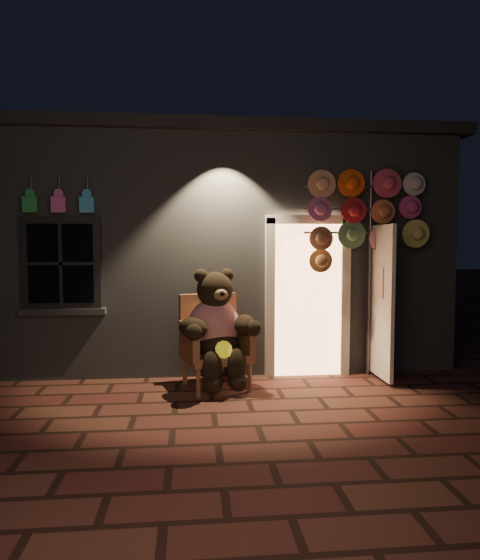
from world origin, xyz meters
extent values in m
plane|color=#512C1F|center=(0.00, 0.00, 0.00)|extent=(60.00, 60.00, 0.00)
cube|color=slate|center=(0.00, 4.00, 1.65)|extent=(7.00, 5.00, 3.30)
cube|color=black|center=(0.00, 4.00, 3.38)|extent=(7.30, 5.30, 0.16)
cube|color=black|center=(-1.90, 1.46, 1.55)|extent=(1.00, 0.10, 1.20)
cube|color=black|center=(-1.90, 1.43, 1.55)|extent=(0.82, 0.06, 1.02)
cube|color=slate|center=(-1.90, 1.46, 0.92)|extent=(1.10, 0.14, 0.08)
cube|color=#E69E67|center=(1.35, 1.48, 1.05)|extent=(0.92, 0.10, 2.10)
cube|color=beige|center=(0.83, 1.44, 1.05)|extent=(0.12, 0.12, 2.20)
cube|color=beige|center=(1.87, 1.44, 1.05)|extent=(0.12, 0.12, 2.20)
cube|color=beige|center=(1.35, 1.44, 2.13)|extent=(1.16, 0.12, 0.12)
cube|color=beige|center=(2.25, 1.10, 1.05)|extent=(0.05, 0.80, 2.00)
cube|color=#25893D|center=(-2.25, 1.38, 2.30)|extent=(0.18, 0.07, 0.20)
cylinder|color=#59595E|center=(-2.25, 1.44, 2.55)|extent=(0.02, 0.02, 0.25)
cube|color=#C75294|center=(-1.90, 1.38, 2.30)|extent=(0.18, 0.07, 0.20)
cylinder|color=#59595E|center=(-1.90, 1.44, 2.55)|extent=(0.02, 0.02, 0.25)
cube|color=#3895C5|center=(-1.55, 1.38, 2.30)|extent=(0.18, 0.07, 0.20)
cylinder|color=#59595E|center=(-1.55, 1.44, 2.55)|extent=(0.02, 0.02, 0.25)
cube|color=#955F39|center=(0.08, 0.94, 0.40)|extent=(0.92, 0.88, 0.11)
cube|color=#955F39|center=(-0.01, 1.25, 0.78)|extent=(0.75, 0.29, 0.76)
cube|color=#955F39|center=(-0.26, 0.82, 0.62)|extent=(0.26, 0.65, 0.43)
cube|color=#955F39|center=(0.43, 1.02, 0.62)|extent=(0.26, 0.65, 0.43)
cylinder|color=#955F39|center=(-0.15, 0.56, 0.17)|extent=(0.05, 0.05, 0.35)
cylinder|color=#955F39|center=(0.47, 0.74, 0.17)|extent=(0.05, 0.05, 0.35)
cylinder|color=#955F39|center=(-0.32, 1.14, 0.17)|extent=(0.05, 0.05, 0.35)
cylinder|color=#955F39|center=(0.31, 1.32, 0.17)|extent=(0.05, 0.05, 0.35)
ellipsoid|color=red|center=(0.05, 0.98, 0.78)|extent=(0.78, 0.69, 0.70)
ellipsoid|color=black|center=(0.07, 0.90, 0.57)|extent=(0.65, 0.59, 0.33)
sphere|color=black|center=(0.06, 0.93, 1.23)|extent=(0.55, 0.55, 0.45)
sphere|color=black|center=(-0.10, 0.91, 1.41)|extent=(0.18, 0.18, 0.18)
sphere|color=black|center=(0.21, 1.00, 1.41)|extent=(0.18, 0.18, 0.18)
ellipsoid|color=brown|center=(0.12, 0.73, 1.19)|extent=(0.20, 0.17, 0.14)
ellipsoid|color=black|center=(-0.21, 0.68, 0.81)|extent=(0.47, 0.52, 0.25)
ellipsoid|color=black|center=(0.43, 0.86, 0.81)|extent=(0.29, 0.47, 0.25)
ellipsoid|color=black|center=(0.00, 0.58, 0.34)|extent=(0.25, 0.25, 0.43)
ellipsoid|color=black|center=(0.30, 0.66, 0.34)|extent=(0.25, 0.25, 0.43)
sphere|color=black|center=(0.02, 0.52, 0.16)|extent=(0.23, 0.23, 0.23)
sphere|color=black|center=(0.32, 0.61, 0.16)|extent=(0.23, 0.23, 0.23)
cylinder|color=yellow|center=(0.15, 0.62, 0.55)|extent=(0.23, 0.14, 0.21)
cylinder|color=#59595E|center=(2.19, 1.38, 1.39)|extent=(0.04, 0.04, 2.78)
cylinder|color=#59595E|center=(1.89, 1.36, 2.57)|extent=(1.23, 0.03, 0.03)
cylinder|color=#59595E|center=(1.89, 1.36, 2.26)|extent=(1.23, 0.03, 0.03)
cylinder|color=#59595E|center=(1.89, 1.36, 1.95)|extent=(1.23, 0.03, 0.03)
cylinder|color=tan|center=(1.50, 1.30, 2.62)|extent=(0.35, 0.11, 0.35)
cylinder|color=#EB4E12|center=(1.91, 1.27, 2.62)|extent=(0.35, 0.11, 0.35)
cylinder|color=#D64059|center=(2.32, 1.24, 2.62)|extent=(0.35, 0.11, 0.35)
cylinder|color=beige|center=(2.73, 1.30, 2.62)|extent=(0.35, 0.11, 0.35)
cylinder|color=#B95984|center=(1.50, 1.27, 2.26)|extent=(0.35, 0.11, 0.35)
cylinder|color=#AF1B21|center=(1.91, 1.24, 2.26)|extent=(0.35, 0.11, 0.35)
cylinder|color=#D66B3F|center=(2.32, 1.30, 2.26)|extent=(0.35, 0.11, 0.35)
cylinder|color=#DA4080|center=(2.73, 1.27, 2.26)|extent=(0.35, 0.11, 0.35)
cylinder|color=#9D603F|center=(1.50, 1.24, 1.90)|extent=(0.35, 0.11, 0.35)
cylinder|color=#508355|center=(1.91, 1.30, 1.90)|extent=(0.35, 0.11, 0.35)
cylinder|color=pink|center=(2.32, 1.27, 1.90)|extent=(0.35, 0.11, 0.35)
cylinder|color=#DACD5F|center=(2.73, 1.24, 1.90)|extent=(0.35, 0.11, 0.35)
cylinder|color=brown|center=(1.50, 1.30, 1.54)|extent=(0.35, 0.11, 0.35)
camera|label=1|loc=(-0.23, -5.20, 1.79)|focal=32.00mm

